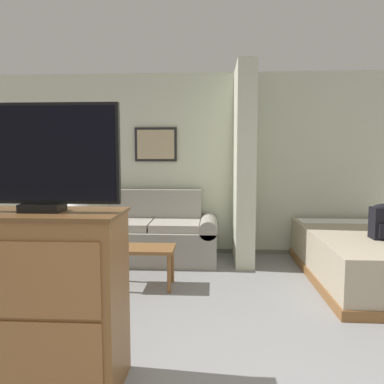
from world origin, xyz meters
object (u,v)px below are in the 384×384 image
at_px(couch, 152,236).
at_px(tv, 40,157).
at_px(tv_dresser, 46,300).
at_px(table_lamp, 76,201).
at_px(coffee_table, 144,253).

xyz_separation_m(couch, tv, (-0.19, -2.83, 1.08)).
bearing_deg(couch, tv, -93.89).
xyz_separation_m(couch, tv_dresser, (-0.19, -2.83, 0.21)).
distance_m(table_lamp, tv_dresser, 2.97).
bearing_deg(tv, tv_dresser, -90.00).
xyz_separation_m(coffee_table, table_lamp, (-1.13, 1.06, 0.43)).
distance_m(coffee_table, tv_dresser, 1.81).
bearing_deg(tv_dresser, table_lamp, 106.80).
distance_m(coffee_table, table_lamp, 1.60).
bearing_deg(coffee_table, table_lamp, 136.83).
relative_size(couch, coffee_table, 2.65).
bearing_deg(table_lamp, couch, -0.18).
bearing_deg(tv, coffee_table, 81.34).
height_order(coffee_table, tv_dresser, tv_dresser).
bearing_deg(tv_dresser, couch, 86.11).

